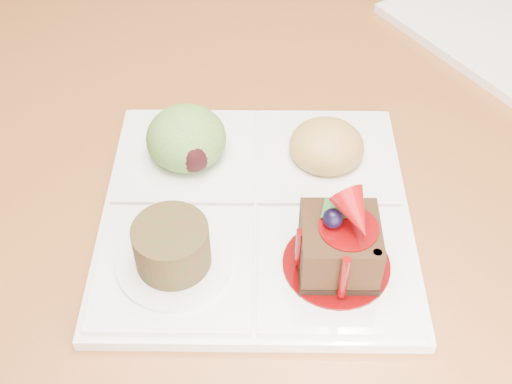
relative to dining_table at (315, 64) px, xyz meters
name	(u,v)px	position (x,y,z in m)	size (l,w,h in m)	color
ground	(294,325)	(0.00, 0.00, -0.68)	(6.00, 6.00, 0.00)	#533517
dining_table	(315,64)	(0.00, 0.00, 0.00)	(1.00, 1.80, 0.75)	#9A5C27
sampler_plate	(254,198)	(-0.19, -0.29, 0.09)	(0.37, 0.37, 0.11)	white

